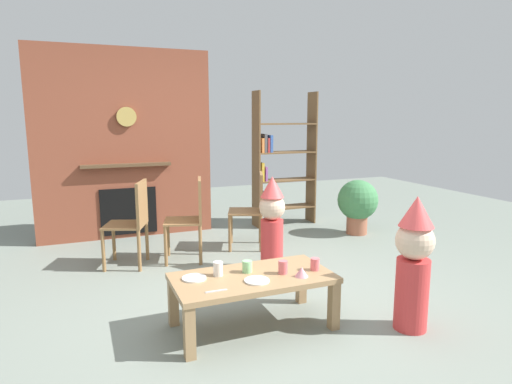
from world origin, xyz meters
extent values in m
plane|color=gray|center=(0.00, 0.00, 0.00)|extent=(12.00, 12.00, 0.00)
cube|color=brown|center=(-0.76, 2.60, 1.20)|extent=(2.20, 0.18, 2.40)
cube|color=black|center=(-0.76, 2.50, 0.35)|extent=(0.70, 0.02, 0.60)
cube|color=brown|center=(-0.76, 2.46, 0.95)|extent=(1.10, 0.10, 0.04)
cylinder|color=tan|center=(-0.74, 2.48, 1.55)|extent=(0.24, 0.04, 0.24)
cube|color=brown|center=(0.97, 2.40, 0.95)|extent=(0.02, 0.28, 1.90)
cube|color=brown|center=(1.85, 2.40, 0.95)|extent=(0.02, 0.28, 1.90)
cube|color=brown|center=(1.41, 2.40, 0.25)|extent=(0.86, 0.28, 0.02)
cube|color=brown|center=(1.41, 2.40, 0.65)|extent=(0.86, 0.28, 0.02)
cube|color=brown|center=(1.41, 2.40, 1.05)|extent=(0.86, 0.28, 0.02)
cube|color=brown|center=(1.41, 2.40, 1.45)|extent=(0.86, 0.28, 0.02)
cube|color=#B23333|center=(1.04, 2.40, 0.34)|extent=(0.03, 0.20, 0.16)
cube|color=#3359A5|center=(1.08, 2.40, 0.38)|extent=(0.02, 0.20, 0.25)
cube|color=#3F8C4C|center=(1.11, 2.40, 0.37)|extent=(0.02, 0.20, 0.22)
cube|color=gold|center=(1.04, 2.40, 0.79)|extent=(0.04, 0.20, 0.26)
cube|color=#8C4C99|center=(1.09, 2.40, 0.76)|extent=(0.03, 0.20, 0.20)
cube|color=#D87F3F|center=(1.04, 2.40, 1.16)|extent=(0.04, 0.20, 0.20)
cube|color=#4C4C51|center=(1.08, 2.40, 1.19)|extent=(0.04, 0.20, 0.25)
cube|color=#B23333|center=(1.12, 2.40, 1.16)|extent=(0.03, 0.20, 0.20)
cube|color=#3359A5|center=(1.16, 2.40, 1.18)|extent=(0.04, 0.20, 0.24)
cube|color=#9E7A51|center=(-0.19, -0.37, 0.38)|extent=(1.17, 0.60, 0.04)
cube|color=#9E7A51|center=(-0.73, -0.63, 0.18)|extent=(0.07, 0.07, 0.36)
cube|color=#9E7A51|center=(0.35, -0.63, 0.18)|extent=(0.07, 0.07, 0.36)
cube|color=#9E7A51|center=(-0.73, -0.12, 0.18)|extent=(0.07, 0.07, 0.36)
cube|color=#9E7A51|center=(0.35, -0.12, 0.18)|extent=(0.07, 0.07, 0.36)
cylinder|color=#8CD18C|center=(-0.20, -0.29, 0.45)|extent=(0.07, 0.07, 0.09)
cylinder|color=#E5666B|center=(0.29, -0.44, 0.45)|extent=(0.07, 0.07, 0.09)
cylinder|color=#E5666B|center=(0.03, -0.42, 0.45)|extent=(0.07, 0.07, 0.10)
cylinder|color=silver|center=(-0.43, -0.28, 0.45)|extent=(0.07, 0.07, 0.10)
cylinder|color=white|center=(-0.21, -0.49, 0.41)|extent=(0.18, 0.18, 0.01)
cylinder|color=white|center=(-0.61, -0.28, 0.41)|extent=(0.18, 0.18, 0.01)
cone|color=pink|center=(0.13, -0.53, 0.44)|extent=(0.10, 0.10, 0.07)
cube|color=silver|center=(-0.53, -0.56, 0.40)|extent=(0.15, 0.02, 0.01)
cylinder|color=#D13838|center=(0.88, -0.84, 0.27)|extent=(0.24, 0.24, 0.54)
sphere|color=beige|center=(0.88, -0.84, 0.67)|extent=(0.28, 0.28, 0.28)
cone|color=#EA4C4C|center=(0.88, -0.84, 0.89)|extent=(0.25, 0.25, 0.22)
cylinder|color=#D13838|center=(0.47, 0.74, 0.26)|extent=(0.23, 0.23, 0.52)
sphere|color=beige|center=(0.47, 0.74, 0.65)|extent=(0.27, 0.27, 0.27)
cone|color=#EA4C4C|center=(0.47, 0.74, 0.86)|extent=(0.24, 0.24, 0.21)
cube|color=olive|center=(-0.92, 1.39, 0.44)|extent=(0.52, 0.52, 0.02)
cube|color=olive|center=(-0.75, 1.33, 0.68)|extent=(0.17, 0.38, 0.45)
cylinder|color=olive|center=(-1.02, 1.63, 0.21)|extent=(0.04, 0.04, 0.43)
cylinder|color=olive|center=(-1.15, 1.29, 0.21)|extent=(0.04, 0.04, 0.43)
cylinder|color=olive|center=(-0.69, 1.50, 0.21)|extent=(0.04, 0.04, 0.43)
cylinder|color=olive|center=(-0.81, 1.16, 0.21)|extent=(0.04, 0.04, 0.43)
cube|color=olive|center=(-0.32, 1.34, 0.44)|extent=(0.49, 0.49, 0.02)
cube|color=olive|center=(-0.14, 1.29, 0.68)|extent=(0.13, 0.39, 0.45)
cylinder|color=olive|center=(-0.45, 1.56, 0.21)|extent=(0.04, 0.04, 0.43)
cylinder|color=olive|center=(-0.54, 1.21, 0.21)|extent=(0.04, 0.04, 0.43)
cylinder|color=olive|center=(-0.10, 1.47, 0.21)|extent=(0.04, 0.04, 0.43)
cylinder|color=olive|center=(-0.19, 1.12, 0.21)|extent=(0.04, 0.04, 0.43)
cube|color=olive|center=(0.48, 1.53, 0.44)|extent=(0.52, 0.52, 0.02)
cube|color=olive|center=(0.65, 1.46, 0.68)|extent=(0.17, 0.38, 0.45)
cylinder|color=olive|center=(0.37, 1.76, 0.21)|extent=(0.04, 0.04, 0.43)
cylinder|color=olive|center=(0.24, 1.43, 0.21)|extent=(0.04, 0.04, 0.43)
cylinder|color=olive|center=(0.71, 1.63, 0.21)|extent=(0.04, 0.04, 0.43)
cylinder|color=olive|center=(0.58, 1.30, 0.21)|extent=(0.04, 0.04, 0.43)
cylinder|color=#9E5B42|center=(2.08, 1.55, 0.12)|extent=(0.27, 0.27, 0.23)
sphere|color=#3F7E4A|center=(2.08, 1.55, 0.46)|extent=(0.53, 0.53, 0.53)
camera|label=1|loc=(-1.33, -3.21, 1.56)|focal=30.66mm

